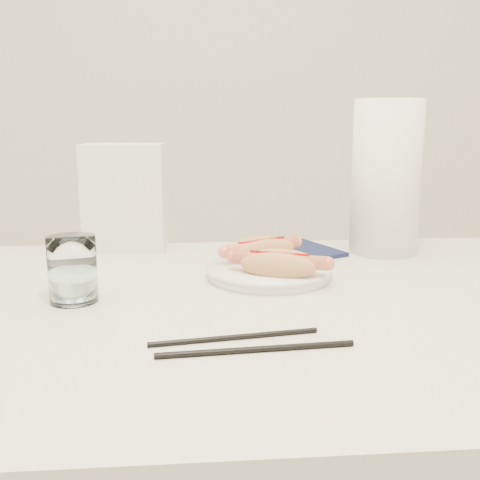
{
  "coord_description": "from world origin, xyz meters",
  "views": [
    {
      "loc": [
        -0.04,
        -0.8,
        1.02
      ],
      "look_at": [
        0.03,
        0.1,
        0.82
      ],
      "focal_mm": 42.94,
      "sensor_mm": 36.0,
      "label": 1
    }
  ],
  "objects": [
    {
      "name": "hotdog_right",
      "position": [
        0.09,
        0.07,
        0.79
      ],
      "size": [
        0.15,
        0.1,
        0.04
      ],
      "rotation": [
        0.0,
        0.0,
        -0.36
      ],
      "color": "tan",
      "rests_on": "plate"
    },
    {
      "name": "chopstick_near",
      "position": [
        0.03,
        -0.19,
        0.75
      ],
      "size": [
        0.23,
        0.03,
        0.01
      ],
      "primitive_type": "cylinder",
      "rotation": [
        0.0,
        1.57,
        0.08
      ],
      "color": "black",
      "rests_on": "table"
    },
    {
      "name": "paper_towel_roll",
      "position": [
        0.33,
        0.28,
        0.9
      ],
      "size": [
        0.16,
        0.16,
        0.3
      ],
      "primitive_type": "cylinder",
      "rotation": [
        0.0,
        0.0,
        0.23
      ],
      "color": "white",
      "rests_on": "table"
    },
    {
      "name": "table",
      "position": [
        0.0,
        0.0,
        0.69
      ],
      "size": [
        1.2,
        0.8,
        0.75
      ],
      "color": "silver",
      "rests_on": "ground"
    },
    {
      "name": "plate",
      "position": [
        0.08,
        0.12,
        0.76
      ],
      "size": [
        0.27,
        0.27,
        0.02
      ],
      "primitive_type": "cylinder",
      "rotation": [
        0.0,
        0.0,
        -0.43
      ],
      "color": "white",
      "rests_on": "table"
    },
    {
      "name": "hotdog_left",
      "position": [
        0.07,
        0.17,
        0.79
      ],
      "size": [
        0.14,
        0.11,
        0.04
      ],
      "rotation": [
        0.0,
        0.0,
        0.47
      ],
      "color": "tan",
      "rests_on": "plate"
    },
    {
      "name": "napkin_box",
      "position": [
        -0.18,
        0.35,
        0.86
      ],
      "size": [
        0.17,
        0.1,
        0.21
      ],
      "primitive_type": "cube",
      "rotation": [
        0.0,
        0.0,
        -0.07
      ],
      "color": "silver",
      "rests_on": "table"
    },
    {
      "name": "navy_napkin",
      "position": [
        0.15,
        0.29,
        0.75
      ],
      "size": [
        0.2,
        0.2,
        0.01
      ],
      "primitive_type": "cube",
      "rotation": [
        0.0,
        0.0,
        0.44
      ],
      "color": "#131A3C",
      "rests_on": "table"
    },
    {
      "name": "chopstick_far",
      "position": [
        0.0,
        -0.15,
        0.75
      ],
      "size": [
        0.21,
        0.04,
        0.01
      ],
      "primitive_type": "cylinder",
      "rotation": [
        0.0,
        1.57,
        0.15
      ],
      "color": "black",
      "rests_on": "table"
    },
    {
      "name": "water_glass",
      "position": [
        -0.22,
        0.02,
        0.8
      ],
      "size": [
        0.07,
        0.07,
        0.1
      ],
      "primitive_type": "cylinder",
      "color": "white",
      "rests_on": "table"
    }
  ]
}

